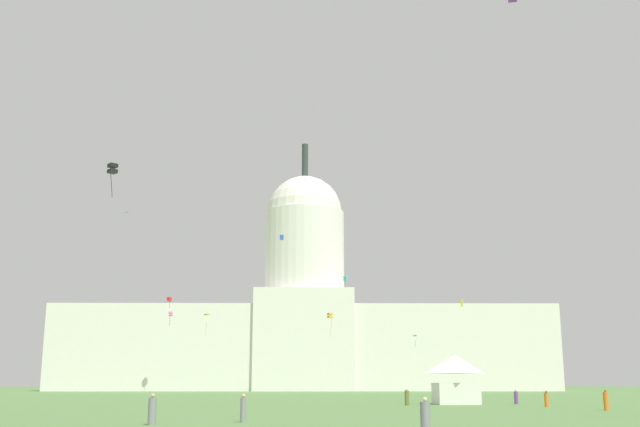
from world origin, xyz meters
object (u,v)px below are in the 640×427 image
(person_purple_mid_left, at_px, (516,397))
(capitol_building, at_px, (304,326))
(event_tent, at_px, (455,379))
(person_grey_front_right, at_px, (243,409))
(person_grey_near_tent, at_px, (425,418))
(kite_lime_low, at_px, (204,318))
(kite_gold_low, at_px, (330,316))
(kite_turquoise_low, at_px, (416,337))
(person_orange_back_left, at_px, (547,400))
(kite_pink_mid, at_px, (170,314))
(kite_blue_mid, at_px, (282,237))
(kite_yellow_low, at_px, (462,303))
(kite_red_mid, at_px, (169,299))
(person_olive_mid_right, at_px, (407,398))
(kite_black_mid, at_px, (113,169))
(person_orange_mid_center, at_px, (606,401))
(kite_cyan_mid, at_px, (346,278))
(kite_green_mid, at_px, (129,214))
(person_grey_front_left, at_px, (152,411))

(person_purple_mid_left, bearing_deg, capitol_building, -3.94)
(event_tent, bearing_deg, person_grey_front_right, -121.05)
(capitol_building, distance_m, person_grey_near_tent, 177.17)
(capitol_building, xyz_separation_m, kite_lime_low, (-16.48, -81.51, -4.61))
(kite_gold_low, distance_m, kite_turquoise_low, 41.89)
(person_orange_back_left, bearing_deg, kite_pink_mid, 143.77)
(kite_blue_mid, relative_size, kite_yellow_low, 0.81)
(kite_red_mid, bearing_deg, capitol_building, 68.87)
(person_grey_near_tent, relative_size, kite_blue_mid, 1.68)
(person_olive_mid_right, bearing_deg, person_grey_near_tent, -164.08)
(kite_gold_low, relative_size, kite_yellow_low, 3.20)
(capitol_building, relative_size, person_olive_mid_right, 78.43)
(kite_gold_low, xyz_separation_m, kite_turquoise_low, (19.05, 37.29, -1.14))
(kite_black_mid, bearing_deg, kite_lime_low, 126.22)
(event_tent, height_order, person_orange_mid_center, event_tent)
(kite_cyan_mid, bearing_deg, person_olive_mid_right, 46.96)
(person_grey_near_tent, distance_m, person_orange_mid_center, 36.30)
(kite_green_mid, bearing_deg, kite_cyan_mid, -121.82)
(kite_blue_mid, bearing_deg, person_purple_mid_left, -31.20)
(person_orange_back_left, bearing_deg, kite_black_mid, -175.71)
(person_grey_near_tent, bearing_deg, person_grey_front_left, -120.68)
(capitol_building, xyz_separation_m, kite_cyan_mid, (8.90, -58.50, 5.38))
(kite_pink_mid, bearing_deg, kite_gold_low, 122.36)
(kite_lime_low, distance_m, kite_red_mid, 59.71)
(person_grey_front_right, height_order, person_olive_mid_right, person_olive_mid_right)
(person_grey_near_tent, bearing_deg, kite_cyan_mid, -179.48)
(event_tent, relative_size, kite_pink_mid, 1.60)
(person_purple_mid_left, height_order, person_olive_mid_right, person_olive_mid_right)
(kite_gold_low, distance_m, kite_blue_mid, 22.82)
(capitol_building, bearing_deg, person_orange_mid_center, -79.59)
(kite_gold_low, bearing_deg, kite_black_mid, 16.43)
(person_orange_back_left, height_order, kite_cyan_mid, kite_cyan_mid)
(kite_yellow_low, height_order, kite_green_mid, kite_green_mid)
(event_tent, height_order, person_orange_back_left, event_tent)
(person_orange_back_left, bearing_deg, kite_red_mid, 143.33)
(capitol_building, distance_m, kite_pink_mid, 43.35)
(kite_lime_low, distance_m, kite_pink_mid, 54.53)
(kite_cyan_mid, bearing_deg, person_orange_mid_center, 56.36)
(person_grey_front_right, relative_size, kite_pink_mid, 0.51)
(person_grey_near_tent, bearing_deg, kite_blue_mid, -172.61)
(person_purple_mid_left, bearing_deg, person_olive_mid_right, 99.08)
(kite_black_mid, bearing_deg, person_orange_mid_center, 18.34)
(event_tent, bearing_deg, person_grey_front_left, -124.72)
(person_olive_mid_right, xyz_separation_m, kite_yellow_low, (14.66, 42.91, 14.10))
(event_tent, distance_m, kite_red_mid, 116.58)
(kite_yellow_low, bearing_deg, event_tent, -99.90)
(person_purple_mid_left, bearing_deg, kite_red_mid, 14.69)
(event_tent, bearing_deg, capitol_building, 94.94)
(event_tent, distance_m, person_grey_front_right, 41.51)
(kite_red_mid, xyz_separation_m, kite_green_mid, (-1.17, -40.26, 12.62))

